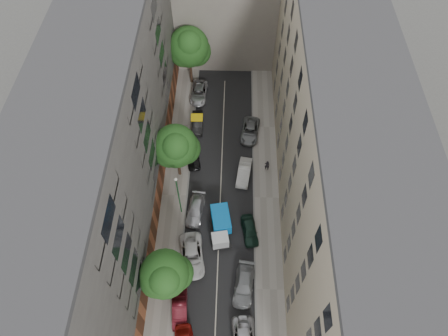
{
  "coord_description": "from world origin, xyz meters",
  "views": [
    {
      "loc": [
        1.11,
        -24.06,
        41.38
      ],
      "look_at": [
        0.43,
        0.11,
        6.0
      ],
      "focal_mm": 32.0,
      "sensor_mm": 36.0,
      "label": 1
    }
  ],
  "objects_px": {
    "car_left_2": "(192,256)",
    "tree_far": "(190,48)",
    "tarp_truck": "(221,226)",
    "car_left_1": "(180,309)",
    "lamp_post": "(178,192)",
    "pedestrian": "(267,165)",
    "car_right_2": "(250,230)",
    "car_right_4": "(250,131)",
    "car_left_6": "(199,93)",
    "car_left_3": "(195,210)",
    "car_right_1": "(244,285)",
    "car_left_4": "(193,157)",
    "tree_mid": "(176,148)",
    "car_right_3": "(244,172)",
    "car_left_5": "(197,123)",
    "tree_near": "(166,275)"
  },
  "relations": [
    {
      "from": "pedestrian",
      "to": "car_right_1",
      "type": "bearing_deg",
      "value": 86.91
    },
    {
      "from": "car_left_1",
      "to": "car_left_4",
      "type": "xyz_separation_m",
      "value": [
        -0.0,
        18.75,
        -0.01
      ]
    },
    {
      "from": "car_left_2",
      "to": "tree_mid",
      "type": "height_order",
      "value": "tree_mid"
    },
    {
      "from": "car_left_1",
      "to": "tree_mid",
      "type": "bearing_deg",
      "value": 90.21
    },
    {
      "from": "car_left_2",
      "to": "tree_far",
      "type": "relative_size",
      "value": 0.58
    },
    {
      "from": "tarp_truck",
      "to": "car_right_1",
      "type": "height_order",
      "value": "tarp_truck"
    },
    {
      "from": "car_right_2",
      "to": "car_right_4",
      "type": "height_order",
      "value": "car_right_2"
    },
    {
      "from": "pedestrian",
      "to": "car_left_3",
      "type": "bearing_deg",
      "value": 44.34
    },
    {
      "from": "car_left_5",
      "to": "tree_far",
      "type": "relative_size",
      "value": 0.44
    },
    {
      "from": "car_left_1",
      "to": "car_right_2",
      "type": "height_order",
      "value": "car_left_1"
    },
    {
      "from": "car_left_6",
      "to": "tree_far",
      "type": "height_order",
      "value": "tree_far"
    },
    {
      "from": "tree_far",
      "to": "car_left_6",
      "type": "bearing_deg",
      "value": -66.79
    },
    {
      "from": "tree_near",
      "to": "tree_far",
      "type": "xyz_separation_m",
      "value": [
        -0.09,
        30.85,
        1.06
      ]
    },
    {
      "from": "car_right_2",
      "to": "tree_far",
      "type": "relative_size",
      "value": 0.43
    },
    {
      "from": "car_left_2",
      "to": "car_left_6",
      "type": "height_order",
      "value": "car_left_2"
    },
    {
      "from": "car_left_2",
      "to": "car_left_4",
      "type": "distance_m",
      "value": 13.22
    },
    {
      "from": "car_left_6",
      "to": "car_right_1",
      "type": "xyz_separation_m",
      "value": [
        6.4,
        -27.4,
        0.01
      ]
    },
    {
      "from": "tarp_truck",
      "to": "tree_far",
      "type": "bearing_deg",
      "value": 91.39
    },
    {
      "from": "car_left_3",
      "to": "car_right_4",
      "type": "height_order",
      "value": "car_right_4"
    },
    {
      "from": "tarp_truck",
      "to": "car_left_4",
      "type": "distance_m",
      "value": 10.5
    },
    {
      "from": "lamp_post",
      "to": "tarp_truck",
      "type": "bearing_deg",
      "value": -25.47
    },
    {
      "from": "car_right_4",
      "to": "tarp_truck",
      "type": "bearing_deg",
      "value": -95.94
    },
    {
      "from": "car_right_4",
      "to": "lamp_post",
      "type": "relative_size",
      "value": 0.67
    },
    {
      "from": "car_left_3",
      "to": "car_right_3",
      "type": "height_order",
      "value": "car_right_3"
    },
    {
      "from": "car_left_4",
      "to": "car_right_1",
      "type": "distance_m",
      "value": 17.42
    },
    {
      "from": "tree_far",
      "to": "car_left_4",
      "type": "bearing_deg",
      "value": -85.27
    },
    {
      "from": "lamp_post",
      "to": "pedestrian",
      "type": "relative_size",
      "value": 4.2
    },
    {
      "from": "car_left_3",
      "to": "car_left_5",
      "type": "height_order",
      "value": "car_left_5"
    },
    {
      "from": "car_right_3",
      "to": "car_left_2",
      "type": "bearing_deg",
      "value": -108.9
    },
    {
      "from": "tree_far",
      "to": "pedestrian",
      "type": "height_order",
      "value": "tree_far"
    },
    {
      "from": "car_left_1",
      "to": "tarp_truck",
      "type": "bearing_deg",
      "value": 62.34
    },
    {
      "from": "car_right_3",
      "to": "tree_near",
      "type": "height_order",
      "value": "tree_near"
    },
    {
      "from": "car_right_2",
      "to": "car_right_3",
      "type": "distance_m",
      "value": 7.77
    },
    {
      "from": "car_left_1",
      "to": "car_right_4",
      "type": "relative_size",
      "value": 0.87
    },
    {
      "from": "car_left_1",
      "to": "car_left_6",
      "type": "relative_size",
      "value": 0.85
    },
    {
      "from": "car_left_5",
      "to": "pedestrian",
      "type": "distance_m",
      "value": 11.43
    },
    {
      "from": "tree_far",
      "to": "lamp_post",
      "type": "bearing_deg",
      "value": -89.23
    },
    {
      "from": "tree_far",
      "to": "pedestrian",
      "type": "xyz_separation_m",
      "value": [
        10.37,
        -15.2,
        -5.25
      ]
    },
    {
      "from": "tree_mid",
      "to": "tarp_truck",
      "type": "bearing_deg",
      "value": -54.75
    },
    {
      "from": "car_left_3",
      "to": "car_right_1",
      "type": "relative_size",
      "value": 0.94
    },
    {
      "from": "car_left_3",
      "to": "pedestrian",
      "type": "height_order",
      "value": "pedestrian"
    },
    {
      "from": "tarp_truck",
      "to": "car_right_3",
      "type": "bearing_deg",
      "value": 60.46
    },
    {
      "from": "car_left_5",
      "to": "car_right_1",
      "type": "xyz_separation_m",
      "value": [
        6.27,
        -21.8,
        0.02
      ]
    },
    {
      "from": "car_left_4",
      "to": "car_right_4",
      "type": "relative_size",
      "value": 0.83
    },
    {
      "from": "tarp_truck",
      "to": "car_left_1",
      "type": "xyz_separation_m",
      "value": [
        -3.79,
        -8.97,
        -0.54
      ]
    },
    {
      "from": "car_left_4",
      "to": "pedestrian",
      "type": "relative_size",
      "value": 2.34
    },
    {
      "from": "car_left_1",
      "to": "car_right_3",
      "type": "height_order",
      "value": "car_right_3"
    },
    {
      "from": "car_left_2",
      "to": "lamp_post",
      "type": "xyz_separation_m",
      "value": [
        -1.66,
        5.63,
        3.72
      ]
    },
    {
      "from": "car_left_3",
      "to": "tree_far",
      "type": "height_order",
      "value": "tree_far"
    },
    {
      "from": "car_left_5",
      "to": "tree_far",
      "type": "distance_m",
      "value": 10.06
    }
  ]
}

